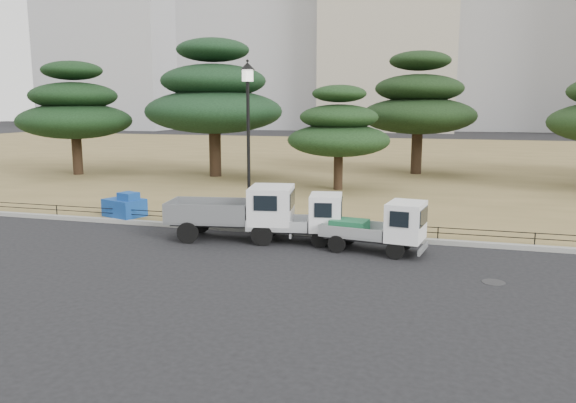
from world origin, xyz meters
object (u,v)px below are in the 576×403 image
(truck_large, at_px, (239,210))
(tarp_pile, at_px, (125,206))
(street_lamp, at_px, (248,117))
(truck_kei_front, at_px, (303,219))
(truck_kei_rear, at_px, (381,227))

(truck_large, xyz_separation_m, tarp_pile, (-5.55, 1.80, -0.48))
(street_lamp, bearing_deg, truck_kei_front, -28.90)
(truck_large, xyz_separation_m, street_lamp, (-0.14, 1.47, 3.10))
(truck_kei_front, distance_m, street_lamp, 4.28)
(street_lamp, bearing_deg, tarp_pile, 176.48)
(truck_large, distance_m, truck_kei_front, 2.24)
(truck_kei_rear, distance_m, street_lamp, 6.30)
(truck_large, relative_size, truck_kei_front, 1.36)
(street_lamp, relative_size, tarp_pile, 3.32)
(truck_kei_rear, height_order, street_lamp, street_lamp)
(truck_kei_front, relative_size, street_lamp, 0.56)
(street_lamp, xyz_separation_m, tarp_pile, (-5.41, 0.33, -3.58))
(truck_kei_front, xyz_separation_m, truck_kei_rear, (2.66, -0.56, 0.00))
(truck_kei_front, bearing_deg, truck_large, 175.03)
(truck_kei_rear, distance_m, tarp_pile, 10.67)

